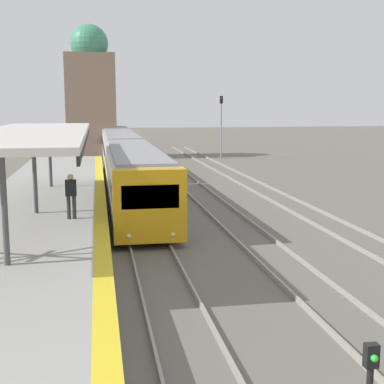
# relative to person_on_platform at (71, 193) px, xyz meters

# --- Properties ---
(platform_canopy) EXTENTS (4.00, 17.35, 3.18)m
(platform_canopy) POSITION_rel_person_on_platform_xyz_m (-1.36, 1.33, 2.10)
(platform_canopy) COLOR beige
(platform_canopy) RESTS_ON station_platform
(person_on_platform) EXTENTS (0.40, 0.22, 1.66)m
(person_on_platform) POSITION_rel_person_on_platform_xyz_m (0.00, 0.00, 0.00)
(person_on_platform) COLOR #2D2D33
(person_on_platform) RESTS_ON station_platform
(train_near) EXTENTS (2.62, 61.41, 3.02)m
(train_near) POSITION_rel_person_on_platform_xyz_m (2.77, 29.32, -0.25)
(train_near) COLOR gold
(train_near) RESTS_ON ground_plane
(signal_mast_far) EXTENTS (0.28, 0.29, 6.00)m
(signal_mast_far) POSITION_rel_person_on_platform_xyz_m (12.69, 30.36, 1.77)
(signal_mast_far) COLOR gray
(signal_mast_far) RESTS_ON ground_plane
(distant_domed_building) EXTENTS (4.65, 4.65, 12.72)m
(distant_domed_building) POSITION_rel_person_on_platform_xyz_m (0.49, 33.44, 4.09)
(distant_domed_building) COLOR #89705B
(distant_domed_building) RESTS_ON ground_plane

